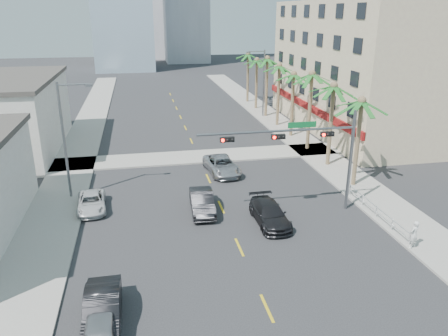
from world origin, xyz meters
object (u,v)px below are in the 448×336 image
Objects in this scene: car_parked_far at (91,202)px; car_lane_center at (222,165)px; car_lane_left at (202,202)px; car_parked_mid at (102,310)px; traffic_signal_mast at (309,146)px; pedestrian at (414,234)px; car_lane_right at (270,214)px.

car_lane_center is (10.83, 5.80, 0.14)m from car_parked_far.
car_lane_left is (7.90, -1.85, 0.16)m from car_parked_far.
car_parked_far is 8.11m from car_lane_left.
car_lane_center is (9.23, 18.77, -0.03)m from car_parked_mid.
car_lane_left is 0.86× the size of car_lane_center.
car_parked_mid is at bearing -144.84° from traffic_signal_mast.
traffic_signal_mast is at bearing -9.29° from car_lane_left.
car_parked_far is at bearing 96.53° from car_parked_mid.
car_lane_center is 2.99× the size of pedestrian.
car_lane_center is at bearing -83.33° from pedestrian.
car_lane_right is (4.27, -2.72, -0.05)m from car_lane_left.
pedestrian is (4.52, -6.27, -4.02)m from traffic_signal_mast.
car_parked_far is at bearing 169.65° from car_lane_left.
pedestrian reaches higher than car_lane_right.
car_lane_left is (-7.28, 1.56, -4.30)m from traffic_signal_mast.
car_parked_mid is 18.40m from pedestrian.
traffic_signal_mast reaches higher than pedestrian.
car_parked_mid reaches higher than car_lane_center.
car_lane_right is 9.11m from pedestrian.
traffic_signal_mast is 8.71m from pedestrian.
car_lane_left is 14.17m from pedestrian.
traffic_signal_mast is 6.22× the size of pedestrian.
pedestrian is (7.53, -5.11, 0.33)m from car_lane_right.
car_lane_center is at bearing 96.42° from car_lane_right.
traffic_signal_mast is at bearing -77.41° from pedestrian.
car_parked_mid reaches higher than car_parked_far.
car_parked_mid is at bearing -86.79° from car_parked_far.
car_lane_right reaches higher than car_parked_far.
pedestrian is at bearing 9.82° from car_parked_mid.
car_parked_mid is at bearing -121.98° from car_lane_center.
pedestrian is at bearing -29.98° from car_parked_far.
car_parked_far is 0.93× the size of car_lane_left.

